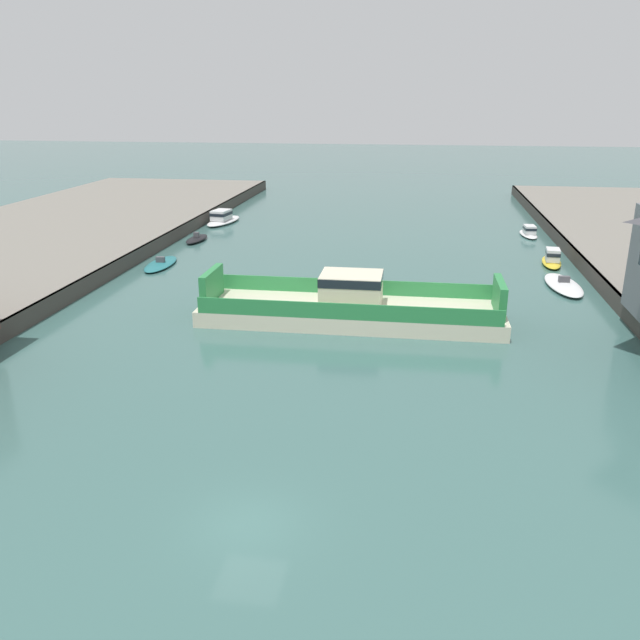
{
  "coord_description": "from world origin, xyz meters",
  "views": [
    {
      "loc": [
        5.69,
        -19.84,
        15.02
      ],
      "look_at": [
        0.0,
        17.71,
        2.0
      ],
      "focal_mm": 36.84,
      "sensor_mm": 36.0,
      "label": 1
    }
  ],
  "objects": [
    {
      "name": "ground_plane",
      "position": [
        0.0,
        0.0,
        0.0
      ],
      "size": [
        400.0,
        400.0,
        0.0
      ],
      "primitive_type": "plane",
      "color": "#3D6660"
    },
    {
      "name": "chain_ferry",
      "position": [
        1.3,
        23.61,
        1.06
      ],
      "size": [
        21.04,
        6.19,
        3.44
      ],
      "color": "beige",
      "rests_on": "ground"
    },
    {
      "name": "moored_boat_near_left",
      "position": [
        18.17,
        42.46,
        0.59
      ],
      "size": [
        2.19,
        5.58,
        1.58
      ],
      "color": "yellow",
      "rests_on": "ground"
    },
    {
      "name": "moored_boat_mid_left",
      "position": [
        -18.11,
        47.65,
        0.26
      ],
      "size": [
        1.8,
        4.87,
        0.99
      ],
      "color": "black",
      "rests_on": "ground"
    },
    {
      "name": "moored_boat_mid_right",
      "position": [
        -18.34,
        58.22,
        0.64
      ],
      "size": [
        3.67,
        7.83,
        1.71
      ],
      "color": "white",
      "rests_on": "ground"
    },
    {
      "name": "moored_boat_far_left",
      "position": [
        17.74,
        34.59,
        0.26
      ],
      "size": [
        3.01,
        7.48,
        0.99
      ],
      "color": "white",
      "rests_on": "ground"
    },
    {
      "name": "moored_boat_upstream_a",
      "position": [
        -17.86,
        36.63,
        0.19
      ],
      "size": [
        2.46,
        6.47,
        0.86
      ],
      "color": "#237075",
      "rests_on": "ground"
    },
    {
      "name": "moored_boat_upstream_b",
      "position": [
        18.01,
        55.84,
        0.47
      ],
      "size": [
        1.96,
        5.26,
        1.26
      ],
      "color": "white",
      "rests_on": "ground"
    }
  ]
}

